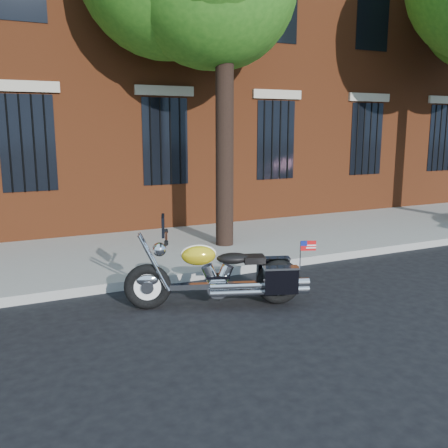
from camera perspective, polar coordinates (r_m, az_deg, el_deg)
name	(u,v)px	position (r m, az deg, el deg)	size (l,w,h in m)	color
ground	(277,297)	(7.68, 6.12, -8.31)	(120.00, 120.00, 0.00)	black
curb	(236,269)	(8.80, 1.40, -5.21)	(40.00, 0.16, 0.15)	gray
sidewalk	(196,247)	(10.45, -3.27, -2.60)	(40.00, 3.60, 0.15)	gray
building	(109,12)	(17.01, -12.96, 22.50)	(26.00, 10.08, 12.00)	brown
motorcycle	(223,276)	(7.11, -0.06, -5.99)	(2.44, 1.32, 1.34)	black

